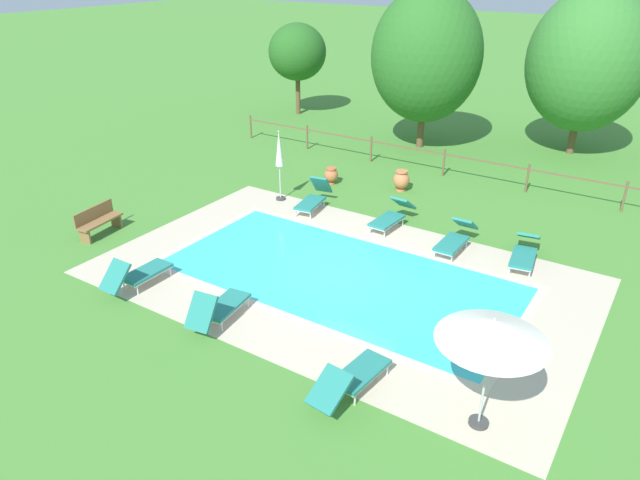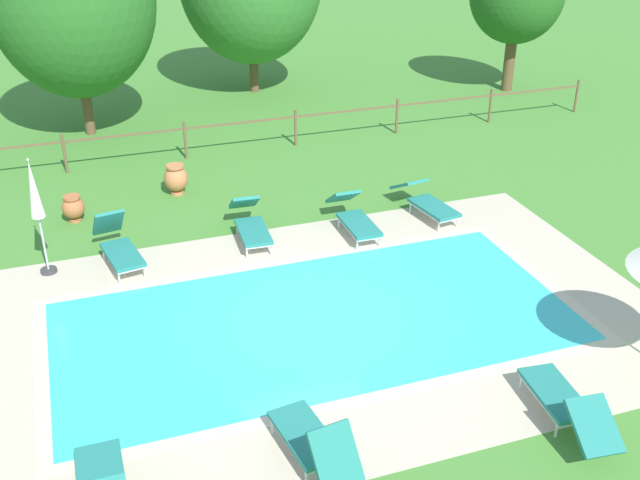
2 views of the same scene
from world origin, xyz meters
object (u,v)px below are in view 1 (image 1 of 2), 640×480
terracotta_urn_by_tree (401,180)px  wooden_bench_lawn_side (98,220)px  tree_west_mid (297,52)px  tree_east_mid (426,56)px  patio_umbrella_closed_row_mid_east (279,154)px  tree_centre (587,61)px  sun_lounger_north_end (352,377)px  sun_lounger_south_mid (525,251)px  sun_lounger_north_mid (219,308)px  sun_lounger_south_far (138,274)px  sun_lounger_north_near_steps (392,215)px  terracotta_urn_near_fence (331,175)px  sun_lounger_north_far (455,238)px  patio_umbrella_open_foreground (493,331)px  sun_lounger_south_near_corner (313,198)px

terracotta_urn_by_tree → wooden_bench_lawn_side: bearing=-126.0°
tree_west_mid → tree_east_mid: (7.88, -1.93, 0.72)m
patio_umbrella_closed_row_mid_east → tree_centre: tree_centre is taller
sun_lounger_north_end → tree_east_mid: bearing=110.0°
wooden_bench_lawn_side → sun_lounger_south_mid: bearing=24.7°
tree_centre → tree_east_mid: tree_east_mid is taller
sun_lounger_north_mid → tree_centre: (3.87, 17.79, 3.40)m
sun_lounger_north_end → sun_lounger_south_far: size_ratio=1.09×
patio_umbrella_closed_row_mid_east → tree_west_mid: size_ratio=0.53×
sun_lounger_north_near_steps → terracotta_urn_by_tree: size_ratio=2.70×
terracotta_urn_near_fence → tree_west_mid: (-7.08, 7.98, 2.81)m
wooden_bench_lawn_side → patio_umbrella_closed_row_mid_east: bearing=60.8°
sun_lounger_south_mid → tree_centre: (-1.15, 11.07, 3.44)m
tree_centre → terracotta_urn_by_tree: bearing=-117.1°
sun_lounger_north_far → patio_umbrella_closed_row_mid_east: 6.57m
patio_umbrella_open_foreground → wooden_bench_lawn_side: size_ratio=1.48×
sun_lounger_north_mid → tree_west_mid: (-9.75, 17.03, 2.76)m
sun_lounger_south_near_corner → tree_west_mid: size_ratio=0.42×
sun_lounger_north_end → sun_lounger_south_near_corner: 9.10m
wooden_bench_lawn_side → tree_centre: (10.09, 16.23, 3.33)m
sun_lounger_north_near_steps → sun_lounger_south_far: sun_lounger_south_far is taller
tree_centre → sun_lounger_north_near_steps: bearing=-105.2°
terracotta_urn_by_tree → sun_lounger_north_near_steps: bearing=-69.3°
sun_lounger_north_far → tree_west_mid: tree_west_mid is taller
tree_east_mid → patio_umbrella_open_foreground: bearing=-62.0°
sun_lounger_north_near_steps → sun_lounger_north_mid: sun_lounger_north_mid is taller
sun_lounger_north_near_steps → terracotta_urn_by_tree: sun_lounger_north_near_steps is taller
patio_umbrella_open_foreground → tree_east_mid: size_ratio=0.35×
sun_lounger_north_end → tree_west_mid: tree_west_mid is taller
patio_umbrella_closed_row_mid_east → terracotta_urn_by_tree: patio_umbrella_closed_row_mid_east is taller
sun_lounger_north_mid → tree_centre: tree_centre is taller
sun_lounger_north_mid → patio_umbrella_closed_row_mid_east: 7.64m
terracotta_urn_near_fence → tree_centre: tree_centre is taller
tree_east_mid → tree_west_mid: bearing=166.2°
sun_lounger_south_far → patio_umbrella_closed_row_mid_east: size_ratio=0.78×
terracotta_urn_near_fence → tree_west_mid: tree_west_mid is taller
sun_lounger_south_far → wooden_bench_lawn_side: size_ratio=1.24×
sun_lounger_north_end → patio_umbrella_open_foreground: bearing=12.1°
sun_lounger_south_far → tree_east_mid: size_ratio=0.29×
terracotta_urn_by_tree → tree_east_mid: tree_east_mid is taller
patio_umbrella_closed_row_mid_east → tree_centre: size_ratio=0.37×
sun_lounger_north_far → tree_west_mid: size_ratio=0.44×
tree_west_mid → sun_lounger_south_near_corner: bearing=-52.7°
tree_centre → sun_lounger_south_mid: bearing=-84.1°
sun_lounger_south_far → sun_lounger_north_mid: bearing=-1.5°
terracotta_urn_by_tree → tree_west_mid: bearing=142.9°
sun_lounger_north_near_steps → patio_umbrella_closed_row_mid_east: patio_umbrella_closed_row_mid_east is taller
terracotta_urn_near_fence → sun_lounger_north_far: bearing=-24.0°
terracotta_urn_near_fence → tree_west_mid: bearing=131.6°
sun_lounger_north_near_steps → sun_lounger_north_far: 2.27m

